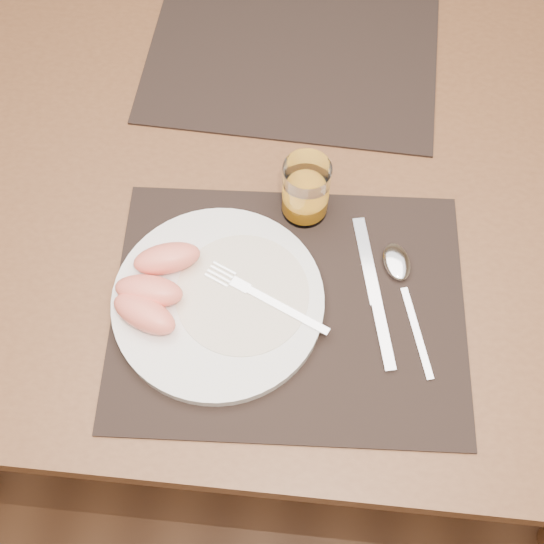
{
  "coord_description": "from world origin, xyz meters",
  "views": [
    {
      "loc": [
        0.04,
        -0.57,
        1.55
      ],
      "look_at": [
        0.0,
        -0.18,
        0.77
      ],
      "focal_mm": 45.0,
      "sensor_mm": 36.0,
      "label": 1
    }
  ],
  "objects_px": {
    "fork": "(257,294)",
    "juice_glass": "(306,192)",
    "plate": "(218,301)",
    "spoon": "(400,272)",
    "table": "(282,199)",
    "placemat_far": "(293,52)",
    "knife": "(376,304)",
    "placemat_near": "(289,308)"
  },
  "relations": [
    {
      "from": "spoon",
      "to": "fork",
      "type": "bearing_deg",
      "value": -162.93
    },
    {
      "from": "plate",
      "to": "knife",
      "type": "height_order",
      "value": "plate"
    },
    {
      "from": "placemat_near",
      "to": "plate",
      "type": "height_order",
      "value": "plate"
    },
    {
      "from": "fork",
      "to": "spoon",
      "type": "bearing_deg",
      "value": 17.07
    },
    {
      "from": "table",
      "to": "fork",
      "type": "bearing_deg",
      "value": -93.79
    },
    {
      "from": "fork",
      "to": "juice_glass",
      "type": "relative_size",
      "value": 1.73
    },
    {
      "from": "fork",
      "to": "spoon",
      "type": "height_order",
      "value": "fork"
    },
    {
      "from": "fork",
      "to": "placemat_far",
      "type": "bearing_deg",
      "value": 88.75
    },
    {
      "from": "spoon",
      "to": "juice_glass",
      "type": "xyz_separation_m",
      "value": [
        -0.13,
        0.09,
        0.04
      ]
    },
    {
      "from": "table",
      "to": "placemat_near",
      "type": "xyz_separation_m",
      "value": [
        0.03,
        -0.22,
        0.09
      ]
    },
    {
      "from": "knife",
      "to": "juice_glass",
      "type": "height_order",
      "value": "juice_glass"
    },
    {
      "from": "juice_glass",
      "to": "fork",
      "type": "bearing_deg",
      "value": -109.29
    },
    {
      "from": "table",
      "to": "fork",
      "type": "height_order",
      "value": "fork"
    },
    {
      "from": "plate",
      "to": "spoon",
      "type": "height_order",
      "value": "plate"
    },
    {
      "from": "knife",
      "to": "juice_glass",
      "type": "distance_m",
      "value": 0.17
    },
    {
      "from": "placemat_far",
      "to": "spoon",
      "type": "xyz_separation_m",
      "value": [
        0.17,
        -0.38,
        0.01
      ]
    },
    {
      "from": "plate",
      "to": "knife",
      "type": "bearing_deg",
      "value": 5.2
    },
    {
      "from": "plate",
      "to": "knife",
      "type": "distance_m",
      "value": 0.2
    },
    {
      "from": "placemat_near",
      "to": "knife",
      "type": "distance_m",
      "value": 0.11
    },
    {
      "from": "knife",
      "to": "placemat_far",
      "type": "bearing_deg",
      "value": 108.66
    },
    {
      "from": "fork",
      "to": "knife",
      "type": "xyz_separation_m",
      "value": [
        0.15,
        0.01,
        -0.02
      ]
    },
    {
      "from": "placemat_far",
      "to": "juice_glass",
      "type": "height_order",
      "value": "juice_glass"
    },
    {
      "from": "fork",
      "to": "knife",
      "type": "height_order",
      "value": "fork"
    },
    {
      "from": "juice_glass",
      "to": "spoon",
      "type": "bearing_deg",
      "value": -33.69
    },
    {
      "from": "juice_glass",
      "to": "placemat_near",
      "type": "bearing_deg",
      "value": -93.19
    },
    {
      "from": "fork",
      "to": "knife",
      "type": "distance_m",
      "value": 0.15
    },
    {
      "from": "plate",
      "to": "fork",
      "type": "distance_m",
      "value": 0.05
    },
    {
      "from": "plate",
      "to": "juice_glass",
      "type": "distance_m",
      "value": 0.19
    },
    {
      "from": "plate",
      "to": "placemat_far",
      "type": "bearing_deg",
      "value": 82.6
    },
    {
      "from": "placemat_far",
      "to": "knife",
      "type": "distance_m",
      "value": 0.45
    },
    {
      "from": "juice_glass",
      "to": "placemat_far",
      "type": "bearing_deg",
      "value": 97.99
    },
    {
      "from": "placemat_near",
      "to": "fork",
      "type": "height_order",
      "value": "fork"
    },
    {
      "from": "fork",
      "to": "juice_glass",
      "type": "distance_m",
      "value": 0.15
    },
    {
      "from": "spoon",
      "to": "juice_glass",
      "type": "bearing_deg",
      "value": 146.31
    },
    {
      "from": "placemat_near",
      "to": "fork",
      "type": "distance_m",
      "value": 0.05
    },
    {
      "from": "table",
      "to": "spoon",
      "type": "xyz_separation_m",
      "value": [
        0.17,
        -0.16,
        0.09
      ]
    },
    {
      "from": "fork",
      "to": "knife",
      "type": "relative_size",
      "value": 0.76
    },
    {
      "from": "spoon",
      "to": "placemat_far",
      "type": "bearing_deg",
      "value": 114.5
    },
    {
      "from": "fork",
      "to": "table",
      "type": "bearing_deg",
      "value": 86.21
    },
    {
      "from": "placemat_near",
      "to": "fork",
      "type": "bearing_deg",
      "value": 171.17
    },
    {
      "from": "knife",
      "to": "juice_glass",
      "type": "relative_size",
      "value": 2.28
    },
    {
      "from": "knife",
      "to": "juice_glass",
      "type": "bearing_deg",
      "value": 127.25
    }
  ]
}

